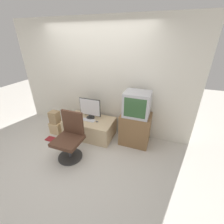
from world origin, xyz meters
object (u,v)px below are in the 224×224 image
object	(u,v)px
crt_tv	(137,104)
cardboard_box_lower	(57,127)
main_monitor	(90,109)
office_chair	(70,139)
keyboard	(88,120)
mouse	(97,122)
book	(50,139)

from	to	relation	value
crt_tv	cardboard_box_lower	size ratio (longest dim) A/B	1.79
main_monitor	office_chair	size ratio (longest dim) A/B	0.57
keyboard	crt_tv	distance (m)	1.22
mouse	book	bearing A→B (deg)	-156.47
keyboard	book	xyz separation A→B (m)	(-0.82, -0.46, -0.43)
office_chair	keyboard	bearing A→B (deg)	88.97
main_monitor	crt_tv	size ratio (longest dim) A/B	1.02
main_monitor	office_chair	bearing A→B (deg)	-90.63
office_chair	cardboard_box_lower	bearing A→B (deg)	145.21
main_monitor	cardboard_box_lower	bearing A→B (deg)	-161.17
main_monitor	office_chair	distance (m)	0.90
main_monitor	book	distance (m)	1.21
keyboard	book	size ratio (longest dim) A/B	1.72
office_chair	cardboard_box_lower	distance (m)	1.05
keyboard	book	bearing A→B (deg)	-150.48
keyboard	office_chair	xyz separation A→B (m)	(-0.01, -0.74, -0.03)
main_monitor	book	size ratio (longest dim) A/B	2.80
crt_tv	book	world-z (taller)	crt_tv
cardboard_box_lower	keyboard	bearing A→B (deg)	10.72
mouse	crt_tv	size ratio (longest dim) A/B	0.12
main_monitor	office_chair	world-z (taller)	office_chair
mouse	crt_tv	world-z (taller)	crt_tv
keyboard	mouse	size ratio (longest dim) A/B	5.09
office_chair	book	size ratio (longest dim) A/B	4.95
keyboard	mouse	bearing A→B (deg)	-1.94
crt_tv	book	size ratio (longest dim) A/B	2.76
mouse	office_chair	size ratio (longest dim) A/B	0.07
main_monitor	mouse	size ratio (longest dim) A/B	8.30
crt_tv	office_chair	xyz separation A→B (m)	(-1.11, -0.86, -0.55)
mouse	cardboard_box_lower	xyz separation A→B (m)	(-1.07, -0.15, -0.31)
main_monitor	book	xyz separation A→B (m)	(-0.81, -0.59, -0.68)
crt_tv	cardboard_box_lower	distance (m)	2.13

